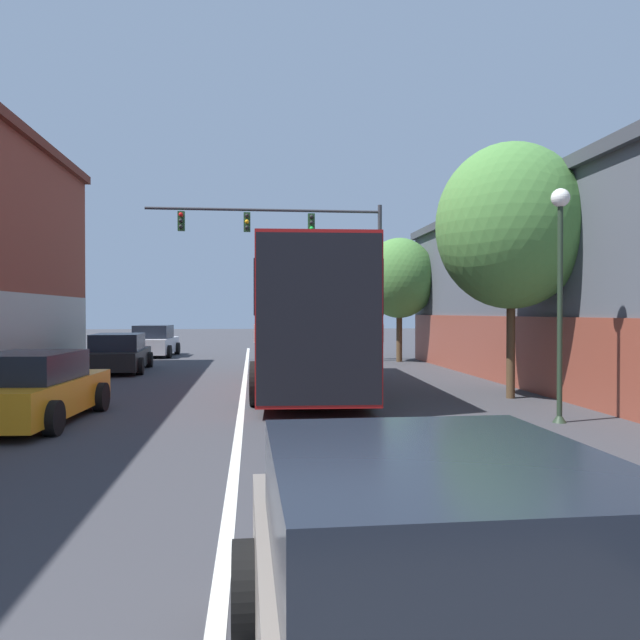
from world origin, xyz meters
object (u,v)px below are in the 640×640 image
object	(u,v)px
hatchback_foreground	(449,614)
parked_car_left_near	(33,389)
street_tree_far	(399,278)
bus	(307,313)
traffic_signal_gantry	(302,243)
street_lamp	(560,277)
parked_car_left_mid	(119,354)
street_tree_near	(511,226)
parked_car_left_far	(154,342)

from	to	relation	value
hatchback_foreground	parked_car_left_near	xyz separation A→B (m)	(-5.02, 9.35, -0.02)
hatchback_foreground	parked_car_left_near	world-z (taller)	hatchback_foreground
street_tree_far	bus	bearing A→B (deg)	-117.92
traffic_signal_gantry	bus	bearing A→B (deg)	-93.69
bus	street_tree_far	world-z (taller)	street_tree_far
hatchback_foreground	parked_car_left_near	size ratio (longest dim) A/B	0.91
hatchback_foreground	street_lamp	bearing A→B (deg)	-30.83
parked_car_left_mid	street_tree_near	distance (m)	14.01
bus	street_tree_far	xyz separation A→B (m)	(4.66, 8.79, 1.46)
parked_car_left_mid	parked_car_left_far	size ratio (longest dim) A/B	1.17
hatchback_foreground	street_tree_near	xyz separation A→B (m)	(5.30, 11.64, 3.50)
parked_car_left_near	street_tree_far	world-z (taller)	street_tree_far
parked_car_left_far	street_tree_near	bearing A→B (deg)	-143.12
parked_car_left_far	traffic_signal_gantry	distance (m)	8.87
parked_car_left_far	street_lamp	bearing A→B (deg)	-149.15
parked_car_left_near	traffic_signal_gantry	bearing A→B (deg)	-20.22
bus	traffic_signal_gantry	size ratio (longest dim) A/B	1.04
traffic_signal_gantry	street_tree_far	distance (m)	4.36
parked_car_left_near	parked_car_left_far	distance (m)	17.89
bus	street_lamp	distance (m)	7.21
parked_car_left_near	parked_car_left_mid	bearing A→B (deg)	6.79
parked_car_left_mid	street_tree_far	size ratio (longest dim) A/B	0.91
traffic_signal_gantry	parked_car_left_mid	bearing A→B (deg)	-151.41
street_lamp	street_tree_near	size ratio (longest dim) A/B	0.71
street_tree_near	street_tree_far	distance (m)	11.28
parked_car_left_mid	parked_car_left_far	world-z (taller)	parked_car_left_far
parked_car_left_far	street_tree_far	world-z (taller)	street_tree_far
parked_car_left_near	street_tree_far	bearing A→B (deg)	-33.54
parked_car_left_mid	traffic_signal_gantry	xyz separation A→B (m)	(6.78, 3.70, 4.40)
traffic_signal_gantry	street_lamp	xyz separation A→B (m)	(3.66, -15.07, -2.29)
parked_car_left_near	parked_car_left_far	size ratio (longest dim) A/B	1.07
bus	parked_car_left_far	distance (m)	14.54
traffic_signal_gantry	street_tree_far	world-z (taller)	traffic_signal_gantry
parked_car_left_far	street_lamp	size ratio (longest dim) A/B	0.92
traffic_signal_gantry	parked_car_left_near	bearing A→B (deg)	-113.78
street_tree_near	street_tree_far	bearing A→B (deg)	90.31
bus	traffic_signal_gantry	world-z (taller)	traffic_signal_gantry
bus	traffic_signal_gantry	bearing A→B (deg)	-1.24
parked_car_left_far	street_lamp	world-z (taller)	street_lamp
parked_car_left_mid	street_lamp	distance (m)	15.59
street_tree_near	bus	bearing A→B (deg)	152.37
hatchback_foreground	traffic_signal_gantry	bearing A→B (deg)	-3.57
street_tree_near	parked_car_left_near	bearing A→B (deg)	-167.46
bus	traffic_signal_gantry	distance (m)	9.78
street_lamp	street_tree_near	world-z (taller)	street_tree_near
traffic_signal_gantry	street_lamp	world-z (taller)	traffic_signal_gantry
bus	hatchback_foreground	size ratio (longest dim) A/B	2.63
bus	traffic_signal_gantry	xyz separation A→B (m)	(0.60, 9.29, 2.97)
parked_car_left_far	street_tree_near	xyz separation A→B (m)	(10.84, -15.59, 3.47)
bus	parked_car_left_near	size ratio (longest dim) A/B	2.38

